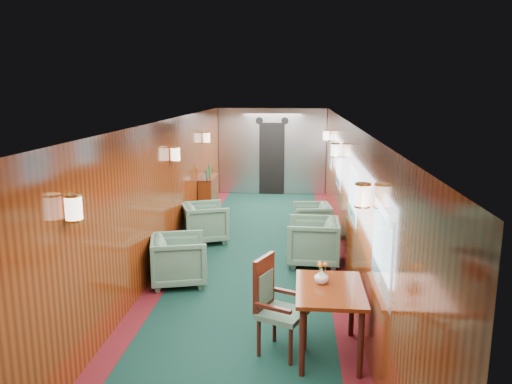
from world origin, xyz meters
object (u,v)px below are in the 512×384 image
dining_table (330,299)px  armchair_right_far (312,220)px  credenza (209,196)px  armchair_right_near (313,242)px  armchair_left_near (179,260)px  side_chair (274,301)px  armchair_left_far (205,222)px

dining_table → armchair_right_far: size_ratio=1.46×
credenza → armchair_right_far: size_ratio=1.65×
credenza → dining_table: bearing=-68.3°
dining_table → armchair_right_far: bearing=91.1°
dining_table → armchair_right_near: (-0.09, 2.94, -0.27)m
armchair_left_near → armchair_right_far: (2.07, 2.71, -0.04)m
dining_table → armchair_right_far: (-0.07, 4.62, -0.33)m
credenza → armchair_right_far: 2.78m
dining_table → credenza: 6.55m
dining_table → armchair_right_far: dining_table is taller
side_chair → armchair_left_near: 2.43m
dining_table → credenza: size_ratio=0.88×
dining_table → armchair_left_near: bearing=138.5°
armchair_right_far → armchair_left_far: bearing=-81.5°
armchair_right_near → armchair_right_far: 1.68m
side_chair → armchair_left_near: bearing=153.0°
armchair_left_near → armchair_left_far: bearing=-14.8°
side_chair → armchair_left_near: side_chair is taller
armchair_left_far → armchair_right_far: 2.14m
credenza → armchair_left_near: size_ratio=1.45×
armchair_left_far → armchair_right_far: (2.06, 0.56, -0.05)m
armchair_left_near → armchair_left_far: armchair_left_far is taller
armchair_right_near → armchair_right_far: (0.03, 1.68, -0.06)m
armchair_right_far → credenza: bearing=-128.7°
armchair_left_near → armchair_left_far: (0.00, 2.14, 0.01)m
credenza → armchair_left_far: (0.29, -2.03, -0.09)m
armchair_left_near → armchair_right_far: bearing=-52.0°
dining_table → side_chair: side_chair is taller
armchair_left_near → armchair_right_near: (2.04, 1.03, 0.02)m
dining_table → side_chair: 0.61m
credenza → armchair_right_near: 3.91m
credenza → armchair_right_near: bearing=-53.5°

